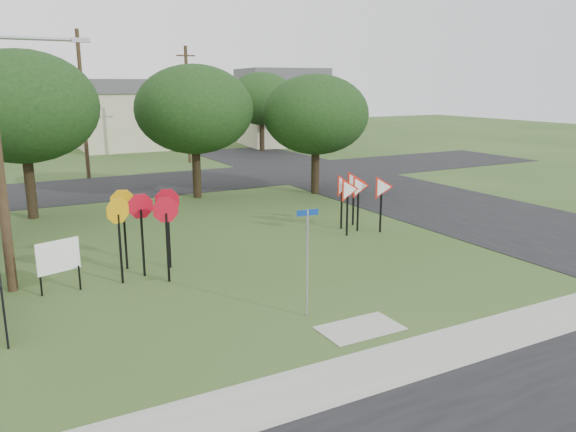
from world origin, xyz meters
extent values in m
plane|color=#2B491B|center=(0.00, 0.00, 0.00)|extent=(140.00, 140.00, 0.00)
cube|color=gray|center=(0.00, -4.20, 0.01)|extent=(30.00, 1.60, 0.02)
cube|color=#2B491B|center=(0.00, -5.40, 0.01)|extent=(30.00, 0.80, 0.02)
cube|color=black|center=(12.00, 10.00, 0.01)|extent=(8.00, 50.00, 0.02)
cube|color=black|center=(0.00, 20.00, 0.01)|extent=(60.00, 8.00, 0.02)
cube|color=gray|center=(0.00, -2.40, 0.01)|extent=(2.00, 1.20, 0.02)
cylinder|color=#9FA1A7|center=(-0.76, -1.11, 1.40)|extent=(0.06, 0.06, 2.80)
cube|color=navy|center=(-0.76, -1.11, 2.73)|extent=(0.58, 0.08, 0.15)
cube|color=black|center=(-3.63, 3.96, 1.06)|extent=(0.06, 0.06, 2.11)
cube|color=black|center=(-2.68, 4.38, 1.06)|extent=(0.06, 0.06, 2.11)
cube|color=black|center=(-3.11, 3.11, 1.06)|extent=(0.06, 0.06, 2.11)
cube|color=black|center=(-4.37, 3.64, 1.06)|extent=(0.06, 0.06, 2.11)
cube|color=black|center=(-3.95, 4.91, 1.06)|extent=(0.06, 0.06, 2.11)
cube|color=black|center=(4.58, 4.92, 0.89)|extent=(0.06, 0.06, 1.78)
cube|color=black|center=(5.37, 5.32, 0.89)|extent=(0.06, 0.06, 1.78)
cube|color=black|center=(6.06, 4.73, 0.89)|extent=(0.06, 0.06, 1.78)
cube|color=black|center=(4.98, 5.91, 0.89)|extent=(0.06, 0.06, 1.78)
cube|color=black|center=(5.77, 6.21, 0.89)|extent=(0.06, 0.06, 1.78)
cube|color=black|center=(-6.61, 3.65, 0.36)|extent=(0.05, 0.05, 0.72)
cube|color=black|center=(-5.58, 3.65, 0.36)|extent=(0.05, 0.05, 0.72)
cube|color=white|center=(-6.09, 3.65, 1.08)|extent=(1.19, 0.41, 0.93)
cylinder|color=#9FA1A7|center=(-6.10, 4.40, 7.00)|extent=(2.40, 0.10, 0.10)
cube|color=#9FA1A7|center=(-4.90, 4.40, 7.00)|extent=(0.50, 0.18, 0.12)
cylinder|color=#42311E|center=(-2.00, 24.00, 4.50)|extent=(0.24, 0.24, 9.00)
cube|color=#42311E|center=(-2.00, 24.00, 8.30)|extent=(1.40, 0.10, 0.10)
cylinder|color=#42311E|center=(6.00, 28.00, 4.25)|extent=(0.24, 0.24, 8.50)
cube|color=#42311E|center=(6.00, 28.00, 7.80)|extent=(1.40, 0.10, 0.10)
cylinder|color=black|center=(-7.60, 0.50, 0.75)|extent=(0.05, 0.05, 1.50)
cylinder|color=black|center=(-7.60, 2.80, 0.75)|extent=(0.05, 0.05, 1.50)
cube|color=beige|center=(4.00, 40.00, 2.50)|extent=(8.00, 8.00, 5.00)
cube|color=#515156|center=(4.00, 40.00, 5.60)|extent=(8.40, 8.40, 1.20)
cube|color=beige|center=(18.00, 36.00, 3.00)|extent=(7.91, 7.91, 6.00)
cube|color=#515156|center=(18.00, 36.00, 6.60)|extent=(8.30, 8.30, 1.20)
cylinder|color=#2D2313|center=(-6.00, 14.00, 1.31)|extent=(0.44, 0.44, 2.62)
ellipsoid|color=black|center=(-6.00, 14.00, 4.87)|extent=(6.40, 6.40, 4.80)
cylinder|color=#2D2313|center=(2.00, 15.00, 1.22)|extent=(0.44, 0.44, 2.45)
ellipsoid|color=black|center=(2.00, 15.00, 4.55)|extent=(6.00, 6.00, 4.50)
cylinder|color=#2D2313|center=(8.00, 13.00, 1.14)|extent=(0.44, 0.44, 2.27)
ellipsoid|color=black|center=(8.00, 13.00, 4.23)|extent=(5.60, 5.60, 4.20)
cylinder|color=#2D2313|center=(14.00, 32.00, 1.22)|extent=(0.44, 0.44, 2.45)
ellipsoid|color=black|center=(14.00, 32.00, 4.55)|extent=(6.00, 6.00, 4.50)
camera|label=1|loc=(-7.58, -12.70, 5.82)|focal=35.00mm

